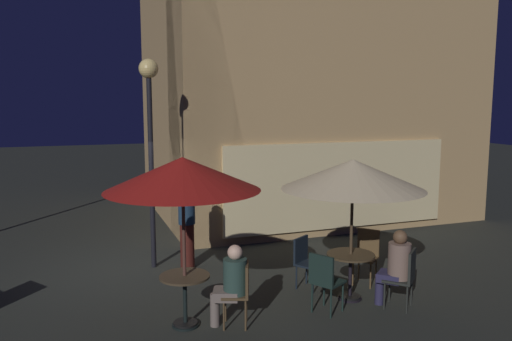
# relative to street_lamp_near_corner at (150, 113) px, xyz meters

# --- Properties ---
(ground_plane) EXTENTS (60.00, 60.00, 0.00)m
(ground_plane) POSITION_rel_street_lamp_near_corner_xyz_m (-0.51, 0.06, -3.05)
(ground_plane) COLOR #2A2D28
(cafe_building) EXTENTS (8.41, 6.62, 9.16)m
(cafe_building) POSITION_rel_street_lamp_near_corner_xyz_m (3.61, 2.80, 1.53)
(cafe_building) COLOR tan
(cafe_building) RESTS_ON ground
(street_lamp_near_corner) EXTENTS (0.37, 0.37, 4.08)m
(street_lamp_near_corner) POSITION_rel_street_lamp_near_corner_xyz_m (0.00, 0.00, 0.00)
(street_lamp_near_corner) COLOR black
(street_lamp_near_corner) RESTS_ON ground
(cafe_table_0) EXTENTS (0.80, 0.80, 0.77)m
(cafe_table_0) POSITION_rel_street_lamp_near_corner_xyz_m (2.83, -2.78, -2.46)
(cafe_table_0) COLOR black
(cafe_table_0) RESTS_ON ground
(cafe_table_1) EXTENTS (0.73, 0.73, 0.77)m
(cafe_table_1) POSITION_rel_street_lamp_near_corner_xyz_m (0.03, -2.86, -2.48)
(cafe_table_1) COLOR black
(cafe_table_1) RESTS_ON ground
(patio_umbrella_0) EXTENTS (2.33, 2.33, 2.35)m
(patio_umbrella_0) POSITION_rel_street_lamp_near_corner_xyz_m (2.83, -2.78, -0.95)
(patio_umbrella_0) COLOR black
(patio_umbrella_0) RESTS_ON ground
(patio_umbrella_1) EXTENTS (2.23, 2.23, 2.50)m
(patio_umbrella_1) POSITION_rel_street_lamp_near_corner_xyz_m (0.03, -2.86, -0.79)
(patio_umbrella_1) COLOR black
(patio_umbrella_1) RESTS_ON ground
(cafe_chair_0) EXTENTS (0.57, 0.57, 0.98)m
(cafe_chair_0) POSITION_rel_street_lamp_near_corner_xyz_m (3.49, -2.22, -2.46)
(cafe_chair_0) COLOR brown
(cafe_chair_0) RESTS_ON ground
(cafe_chair_1) EXTENTS (0.58, 0.58, 0.90)m
(cafe_chair_1) POSITION_rel_street_lamp_near_corner_xyz_m (2.35, -2.05, -2.51)
(cafe_chair_1) COLOR black
(cafe_chair_1) RESTS_ON ground
(cafe_chair_2) EXTENTS (0.59, 0.59, 0.97)m
(cafe_chair_2) POSITION_rel_street_lamp_near_corner_xyz_m (2.14, -3.17, -2.46)
(cafe_chair_2) COLOR black
(cafe_chair_2) RESTS_ON ground
(cafe_chair_3) EXTENTS (0.62, 0.62, 0.97)m
(cafe_chair_3) POSITION_rel_street_lamp_near_corner_xyz_m (3.43, -3.44, -2.47)
(cafe_chair_3) COLOR #252824
(cafe_chair_3) RESTS_ON ground
(cafe_chair_4) EXTENTS (0.50, 0.50, 0.95)m
(cafe_chair_4) POSITION_rel_street_lamp_near_corner_xyz_m (0.80, -3.15, -2.47)
(cafe_chair_4) COLOR #4E3B24
(cafe_chair_4) RESTS_ON ground
(patron_seated_0) EXTENTS (0.52, 0.53, 1.27)m
(patron_seated_0) POSITION_rel_street_lamp_near_corner_xyz_m (3.33, -3.33, -2.32)
(patron_seated_0) COLOR #292747
(patron_seated_0) RESTS_ON ground
(patron_seated_1) EXTENTS (0.53, 0.45, 1.23)m
(patron_seated_1) POSITION_rel_street_lamp_near_corner_xyz_m (0.67, -3.10, -2.35)
(patron_seated_1) COLOR #72645D
(patron_seated_1) RESTS_ON ground
(patron_standing_2) EXTENTS (0.33, 0.33, 1.75)m
(patron_standing_2) POSITION_rel_street_lamp_near_corner_xyz_m (0.61, -0.31, -2.15)
(patron_standing_2) COLOR #4C1B15
(patron_standing_2) RESTS_ON ground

